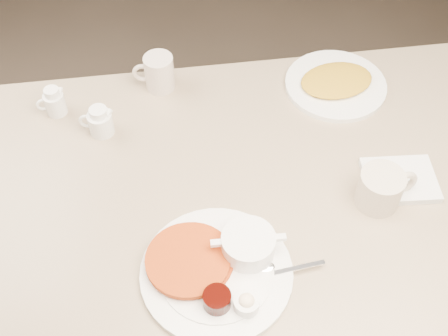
{
  "coord_description": "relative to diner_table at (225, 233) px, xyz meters",
  "views": [
    {
      "loc": [
        -0.12,
        -0.81,
        1.85
      ],
      "look_at": [
        0.0,
        0.02,
        0.82
      ],
      "focal_mm": 47.04,
      "sensor_mm": 36.0,
      "label": 1
    }
  ],
  "objects": [
    {
      "name": "diner_table",
      "position": [
        0.0,
        0.0,
        0.0
      ],
      "size": [
        1.5,
        0.9,
        0.75
      ],
      "color": "tan",
      "rests_on": "ground"
    },
    {
      "name": "main_plate",
      "position": [
        -0.04,
        -0.2,
        0.19
      ],
      "size": [
        0.4,
        0.33,
        0.07
      ],
      "color": "white",
      "rests_on": "diner_table"
    },
    {
      "name": "coffee_mug_near",
      "position": [
        0.35,
        -0.07,
        0.22
      ],
      "size": [
        0.15,
        0.12,
        0.09
      ],
      "color": "beige",
      "rests_on": "diner_table"
    },
    {
      "name": "napkin",
      "position": [
        0.41,
        -0.03,
        0.18
      ],
      "size": [
        0.18,
        0.15,
        0.02
      ],
      "color": "white",
      "rests_on": "diner_table"
    },
    {
      "name": "coffee_mug_far",
      "position": [
        -0.13,
        0.38,
        0.22
      ],
      "size": [
        0.12,
        0.09,
        0.1
      ],
      "color": "beige",
      "rests_on": "diner_table"
    },
    {
      "name": "creamer_left",
      "position": [
        -0.4,
        0.32,
        0.21
      ],
      "size": [
        0.08,
        0.06,
        0.08
      ],
      "color": "white",
      "rests_on": "diner_table"
    },
    {
      "name": "creamer_right",
      "position": [
        -0.28,
        0.24,
        0.21
      ],
      "size": [
        0.09,
        0.08,
        0.08
      ],
      "color": "white",
      "rests_on": "diner_table"
    },
    {
      "name": "hash_plate",
      "position": [
        0.35,
        0.32,
        0.18
      ],
      "size": [
        0.32,
        0.32,
        0.04
      ],
      "color": "white",
      "rests_on": "diner_table"
    }
  ]
}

